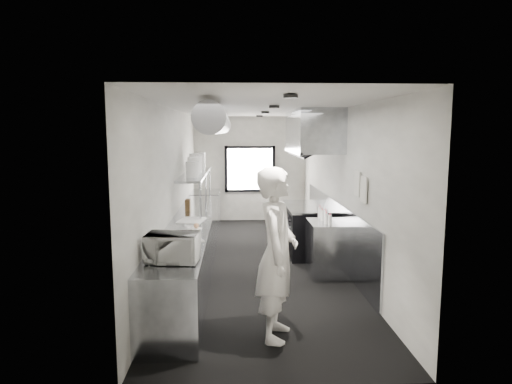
{
  "coord_description": "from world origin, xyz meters",
  "views": [
    {
      "loc": [
        -0.41,
        -7.84,
        2.38
      ],
      "look_at": [
        -0.04,
        -0.2,
        1.34
      ],
      "focal_mm": 30.95,
      "sensor_mm": 36.0,
      "label": 1
    }
  ],
  "objects": [
    {
      "name": "prep_counter",
      "position": [
        -1.15,
        -0.5,
        0.45
      ],
      "size": [
        0.7,
        6.0,
        0.9
      ],
      "primitive_type": "cube",
      "color": "gray",
      "rests_on": "floor"
    },
    {
      "name": "plate_stack_a",
      "position": [
        -1.18,
        0.18,
        1.71
      ],
      "size": [
        0.26,
        0.26,
        0.29
      ],
      "primitive_type": "cylinder",
      "rotation": [
        0.0,
        0.0,
        -0.06
      ],
      "color": "white",
      "rests_on": "pass_shelf"
    },
    {
      "name": "range",
      "position": [
        1.04,
        0.7,
        0.47
      ],
      "size": [
        0.88,
        1.6,
        0.94
      ],
      "color": "black",
      "rests_on": "floor"
    },
    {
      "name": "plate_stack_d",
      "position": [
        -1.17,
        1.81,
        1.76
      ],
      "size": [
        0.28,
        0.28,
        0.38
      ],
      "primitive_type": "cylinder",
      "rotation": [
        0.0,
        0.0,
        -0.15
      ],
      "color": "white",
      "rests_on": "pass_shelf"
    },
    {
      "name": "plate_stack_c",
      "position": [
        -1.22,
        1.31,
        1.76
      ],
      "size": [
        0.35,
        0.35,
        0.38
      ],
      "primitive_type": "cylinder",
      "rotation": [
        0.0,
        0.0,
        -0.4
      ],
      "color": "white",
      "rests_on": "pass_shelf"
    },
    {
      "name": "line_cook",
      "position": [
        0.07,
        -2.95,
        1.0
      ],
      "size": [
        0.61,
        0.81,
        2.0
      ],
      "primitive_type": "imported",
      "rotation": [
        0.0,
        0.0,
        1.37
      ],
      "color": "white",
      "rests_on": "floor"
    },
    {
      "name": "pass_shelf",
      "position": [
        -1.19,
        1.0,
        1.54
      ],
      "size": [
        0.45,
        3.0,
        0.68
      ],
      "color": "gray",
      "rests_on": "prep_counter"
    },
    {
      "name": "squeeze_bottle_d",
      "position": [
        1.06,
        -0.6,
        0.99
      ],
      "size": [
        0.08,
        0.08,
        0.19
      ],
      "primitive_type": "cylinder",
      "rotation": [
        0.0,
        0.0,
        -0.26
      ],
      "color": "silver",
      "rests_on": "bottle_station"
    },
    {
      "name": "notice_sheet_a",
      "position": [
        1.47,
        -1.2,
        1.6
      ],
      "size": [
        0.02,
        0.28,
        0.38
      ],
      "primitive_type": "cube",
      "color": "silver",
      "rests_on": "wall_right"
    },
    {
      "name": "hvac_duct",
      "position": [
        -0.7,
        0.4,
        2.55
      ],
      "size": [
        0.4,
        6.4,
        0.4
      ],
      "primitive_type": "cylinder",
      "rotation": [
        1.57,
        0.0,
        0.0
      ],
      "color": "gray",
      "rests_on": "ceiling"
    },
    {
      "name": "squeeze_bottle_b",
      "position": [
        1.07,
        -0.87,
        0.99
      ],
      "size": [
        0.06,
        0.06,
        0.18
      ],
      "primitive_type": "cylinder",
      "rotation": [
        0.0,
        0.0,
        -0.09
      ],
      "color": "silver",
      "rests_on": "bottle_station"
    },
    {
      "name": "squeeze_bottle_c",
      "position": [
        1.1,
        -0.7,
        1.0
      ],
      "size": [
        0.07,
        0.07,
        0.19
      ],
      "primitive_type": "cylinder",
      "rotation": [
        0.0,
        0.0,
        -0.19
      ],
      "color": "silver",
      "rests_on": "bottle_station"
    },
    {
      "name": "service_window",
      "position": [
        0.0,
        3.96,
        1.4
      ],
      "size": [
        1.36,
        0.05,
        1.25
      ],
      "color": "white",
      "rests_on": "wall_back"
    },
    {
      "name": "wall_left",
      "position": [
        -1.5,
        0.0,
        1.4
      ],
      "size": [
        0.02,
        8.0,
        2.8
      ],
      "primitive_type": "cube",
      "color": "silver",
      "rests_on": "floor"
    },
    {
      "name": "exhaust_hood",
      "position": [
        1.1,
        0.7,
        2.39
      ],
      "size": [
        0.81,
        2.2,
        0.88
      ],
      "color": "gray",
      "rests_on": "ceiling"
    },
    {
      "name": "floor",
      "position": [
        0.0,
        0.0,
        0.0
      ],
      "size": [
        3.0,
        8.0,
        0.01
      ],
      "primitive_type": "cube",
      "color": "black",
      "rests_on": "ground"
    },
    {
      "name": "bottle_station",
      "position": [
        1.15,
        -0.7,
        0.45
      ],
      "size": [
        0.65,
        0.8,
        0.9
      ],
      "primitive_type": "cube",
      "color": "gray",
      "rests_on": "floor"
    },
    {
      "name": "squeeze_bottle_e",
      "position": [
        1.06,
        -0.36,
        1.0
      ],
      "size": [
        0.08,
        0.08,
        0.19
      ],
      "primitive_type": "cylinder",
      "rotation": [
        0.0,
        0.0,
        0.37
      ],
      "color": "silver",
      "rests_on": "bottle_station"
    },
    {
      "name": "notice_sheet_b",
      "position": [
        1.47,
        -1.55,
        1.55
      ],
      "size": [
        0.02,
        0.28,
        0.38
      ],
      "primitive_type": "cube",
      "color": "silver",
      "rests_on": "wall_right"
    },
    {
      "name": "pastry",
      "position": [
        -1.01,
        -1.16,
        0.96
      ],
      "size": [
        0.08,
        0.08,
        0.08
      ],
      "primitive_type": "sphere",
      "color": "tan",
      "rests_on": "small_plate"
    },
    {
      "name": "ceiling",
      "position": [
        0.0,
        0.0,
        2.8
      ],
      "size": [
        3.0,
        8.0,
        0.01
      ],
      "primitive_type": "cube",
      "color": "beige",
      "rests_on": "wall_back"
    },
    {
      "name": "plate_stack_b",
      "position": [
        -1.19,
        0.73,
        1.74
      ],
      "size": [
        0.31,
        0.31,
        0.34
      ],
      "primitive_type": "cylinder",
      "rotation": [
        0.0,
        0.0,
        0.19
      ],
      "color": "white",
      "rests_on": "pass_shelf"
    },
    {
      "name": "wall_back",
      "position": [
        0.0,
        4.0,
        1.4
      ],
      "size": [
        3.0,
        0.02,
        2.8
      ],
      "primitive_type": "cube",
      "color": "silver",
      "rests_on": "floor"
    },
    {
      "name": "wall_right",
      "position": [
        1.5,
        0.0,
        1.4
      ],
      "size": [
        0.02,
        8.0,
        2.8
      ],
      "primitive_type": "cube",
      "color": "silver",
      "rests_on": "floor"
    },
    {
      "name": "squeeze_bottle_a",
      "position": [
        1.11,
        -0.95,
        0.98
      ],
      "size": [
        0.07,
        0.07,
        0.17
      ],
      "primitive_type": "cylinder",
      "rotation": [
        0.0,
        0.0,
        -0.36
      ],
      "color": "silver",
      "rests_on": "bottle_station"
    },
    {
      "name": "small_plate",
      "position": [
        -1.01,
        -1.16,
        0.91
      ],
      "size": [
        0.21,
        0.21,
        0.01
      ],
      "primitive_type": "cylinder",
      "rotation": [
        0.0,
        0.0,
        0.24
      ],
      "color": "white",
      "rests_on": "prep_counter"
    },
    {
      "name": "wall_front",
      "position": [
        0.0,
        -4.0,
        1.4
      ],
      "size": [
        3.0,
        0.02,
        2.8
      ],
      "primitive_type": "cube",
      "color": "silver",
      "rests_on": "floor"
    },
    {
      "name": "cutting_board",
      "position": [
        -1.15,
        -0.49,
        0.91
      ],
      "size": [
        0.47,
        0.59,
        0.02
      ],
      "primitive_type": "cube",
      "rotation": [
        0.0,
        0.0,
        -0.15
      ],
      "color": "silver",
      "rests_on": "prep_counter"
    },
    {
      "name": "deli_tub_b",
      "position": [
        -1.29,
        -2.44,
        0.95
      ],
      "size": [
        0.15,
        0.15,
        0.09
      ],
      "primitive_type": "cylinder",
      "rotation": [
        0.0,
        0.0,
        0.15
      ],
      "color": "beige",
      "rests_on": "prep_counter"
    },
    {
      "name": "microwave",
      "position": [
        -1.13,
        -2.86,
        1.06
      ],
      "size": [
        0.59,
        0.47,
        0.33
      ],
      "primitive_type": "imported",
      "rotation": [
        0.0,
        0.0,
        -0.09
      ],
      "color": "silver",
      "rests_on": "prep_counter"
    },
    {
      "name": "deli_tub_a",
      "position": [
        -1.32,
        -2.44,
        0.95
      ],
      "size": [
        0.19,
        0.19,
        0.1
      ],
      "primitive_type": "cylinder",
      "rotation": [
        0.0,
        0.0,
        -0.43
      ],
      "color": "beige",
      "rests_on": "prep_counter"
    },
    {
      "name": "knife_block",
      "position": [
        -1.31,
        0.5,
        1.01
      ],
      "size": [
        0.09,
        0.2,
        0.22
      ],
      "primitive_type": "cube",
      "rotation": [
        0.0,
        0.0,
        -0.02
      ],
      "color": "brown",
      "rests_on": "prep_counter"
    },
    {
      "name": "newspaper",
      "position": [
        -1.03,
        -1.84,
        0.9
      ],
      "size": [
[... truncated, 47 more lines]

